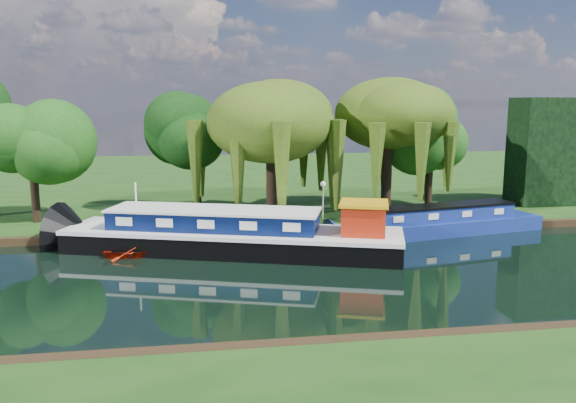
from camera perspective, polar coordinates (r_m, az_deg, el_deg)
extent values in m
plane|color=black|center=(27.19, 7.18, -7.27)|extent=(120.00, 120.00, 0.00)
cube|color=#173A0F|center=(59.92, -1.66, 2.45)|extent=(120.00, 52.00, 0.45)
cube|color=black|center=(30.87, -5.67, -4.28)|extent=(18.58, 9.41, 1.21)
cube|color=silver|center=(30.70, -5.69, -3.00)|extent=(18.71, 9.52, 0.22)
cube|color=#081441|center=(30.85, -7.53, -1.83)|extent=(11.65, 6.22, 0.96)
cube|color=silver|center=(30.74, -7.55, -0.84)|extent=(11.90, 6.47, 0.12)
cube|color=#9A1E0B|center=(29.54, 7.70, -1.80)|extent=(2.80, 2.80, 1.52)
cube|color=#CC960E|center=(29.38, 7.74, -0.20)|extent=(3.12, 3.12, 0.16)
cylinder|color=silver|center=(32.26, -15.16, -0.25)|extent=(0.10, 0.10, 2.43)
cube|color=navy|center=(36.10, 15.30, -2.63)|extent=(13.87, 4.90, 1.03)
cube|color=navy|center=(35.91, 15.37, -1.17)|extent=(9.73, 3.54, 0.86)
cube|color=black|center=(35.83, 15.40, -0.41)|extent=(9.86, 3.67, 0.11)
cube|color=silver|center=(33.25, 11.17, -1.79)|extent=(0.68, 0.19, 0.36)
cube|color=silver|center=(34.52, 14.58, -1.50)|extent=(0.68, 0.19, 0.36)
cube|color=silver|center=(35.92, 17.74, -1.22)|extent=(0.68, 0.19, 0.36)
cube|color=silver|center=(37.41, 20.65, -0.95)|extent=(0.68, 0.19, 0.36)
imported|color=#9A1E0B|center=(31.15, -15.01, -5.31)|extent=(3.56, 2.58, 0.73)
cylinder|color=black|center=(36.93, -1.70, 2.16)|extent=(0.67, 0.67, 5.15)
ellipsoid|color=#344A0F|center=(36.61, -1.73, 7.94)|extent=(7.19, 7.19, 4.64)
cylinder|color=black|center=(39.14, 9.98, 2.41)|extent=(0.72, 0.72, 5.08)
ellipsoid|color=#344A0F|center=(38.84, 10.14, 7.79)|extent=(6.94, 6.94, 4.48)
cylinder|color=black|center=(39.45, -24.42, 2.20)|extent=(0.49, 0.49, 5.73)
ellipsoid|color=#1E4A12|center=(39.24, -24.66, 5.60)|extent=(4.69, 4.69, 4.69)
cylinder|color=black|center=(40.25, -9.24, 3.18)|extent=(0.47, 0.47, 5.85)
ellipsoid|color=black|center=(40.05, -9.33, 6.58)|extent=(4.68, 4.68, 4.68)
cylinder|color=black|center=(41.98, 14.17, 3.23)|extent=(0.55, 0.55, 5.77)
ellipsoid|color=#1E4A12|center=(41.79, 14.31, 6.44)|extent=(4.61, 4.61, 4.61)
cube|color=black|center=(47.10, 25.29, 4.64)|extent=(6.00, 3.00, 8.00)
cylinder|color=silver|center=(36.87, 3.56, -0.18)|extent=(0.10, 0.10, 2.20)
sphere|color=white|center=(36.67, 3.58, 1.79)|extent=(0.36, 0.36, 0.36)
cylinder|color=silver|center=(34.22, -13.14, -2.24)|extent=(0.16, 0.16, 1.00)
cylinder|color=silver|center=(34.26, -3.09, -1.97)|extent=(0.16, 0.16, 1.00)
cylinder|color=silver|center=(35.60, 8.20, -1.61)|extent=(0.16, 0.16, 1.00)
cylinder|color=silver|center=(37.76, 16.95, -1.28)|extent=(0.16, 0.16, 1.00)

